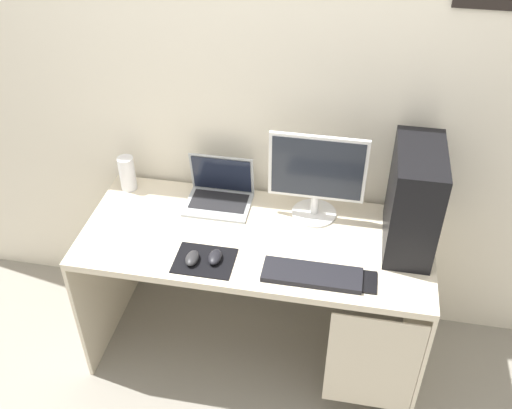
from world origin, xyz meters
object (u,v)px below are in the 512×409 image
(pc_tower, at_px, (414,199))
(cell_phone, at_px, (369,282))
(keyboard, at_px, (312,275))
(mouse_left, at_px, (215,257))
(laptop, at_px, (220,194))
(mouse_right, at_px, (192,258))
(speaker, at_px, (127,173))
(monitor, at_px, (317,177))

(pc_tower, distance_m, cell_phone, 0.41)
(pc_tower, height_order, cell_phone, pc_tower)
(keyboard, distance_m, mouse_left, 0.42)
(laptop, relative_size, cell_phone, 2.41)
(pc_tower, relative_size, mouse_right, 4.97)
(speaker, bearing_deg, pc_tower, -6.77)
(monitor, height_order, cell_phone, monitor)
(monitor, relative_size, keyboard, 1.05)
(cell_phone, bearing_deg, keyboard, -178.29)
(monitor, xyz_separation_m, mouse_left, (-0.39, -0.40, -0.20))
(mouse_left, bearing_deg, speaker, 141.37)
(laptop, xyz_separation_m, mouse_left, (0.08, -0.42, -0.03))
(mouse_right, distance_m, cell_phone, 0.76)
(monitor, bearing_deg, cell_phone, -56.28)
(laptop, bearing_deg, pc_tower, -8.79)
(mouse_left, distance_m, cell_phone, 0.66)
(keyboard, height_order, cell_phone, keyboard)
(monitor, bearing_deg, speaker, 177.08)
(pc_tower, relative_size, laptop, 1.52)
(pc_tower, distance_m, mouse_left, 0.89)
(keyboard, height_order, mouse_right, mouse_right)
(laptop, bearing_deg, speaker, 177.04)
(keyboard, distance_m, cell_phone, 0.24)
(mouse_left, bearing_deg, monitor, 45.63)
(keyboard, xyz_separation_m, mouse_right, (-0.52, -0.01, 0.01))
(pc_tower, xyz_separation_m, speaker, (-1.37, 0.16, -0.15))
(speaker, bearing_deg, mouse_right, -45.52)
(mouse_left, distance_m, mouse_right, 0.10)
(monitor, xyz_separation_m, speaker, (-0.94, 0.05, -0.13))
(keyboard, xyz_separation_m, cell_phone, (0.24, 0.01, -0.01))
(keyboard, relative_size, cell_phone, 3.23)
(mouse_left, bearing_deg, keyboard, -2.70)
(pc_tower, height_order, laptop, pc_tower)
(monitor, distance_m, mouse_left, 0.59)
(monitor, relative_size, speaker, 2.46)
(speaker, height_order, mouse_right, speaker)
(keyboard, bearing_deg, speaker, 154.66)
(monitor, bearing_deg, mouse_right, -138.89)
(monitor, relative_size, laptop, 1.41)
(pc_tower, bearing_deg, speaker, 173.23)
(pc_tower, height_order, speaker, pc_tower)
(laptop, relative_size, mouse_right, 3.27)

